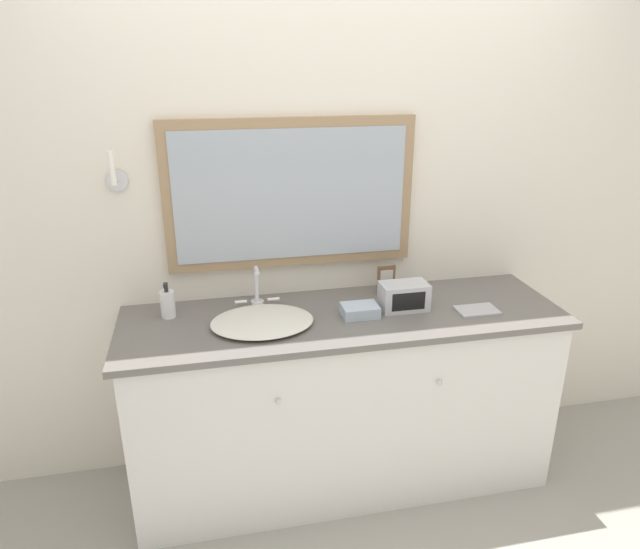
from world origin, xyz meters
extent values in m
plane|color=#9E998E|center=(0.00, 0.00, 0.00)|extent=(14.00, 14.00, 0.00)
cube|color=silver|center=(0.00, 0.65, 1.27)|extent=(8.00, 0.06, 2.55)
cube|color=#997A56|center=(-0.19, 0.60, 1.38)|extent=(1.14, 0.04, 0.68)
cube|color=#9EA8B2|center=(-0.19, 0.58, 1.38)|extent=(1.05, 0.01, 0.59)
cylinder|color=silver|center=(-0.93, 0.61, 1.47)|extent=(0.09, 0.01, 0.09)
cylinder|color=silver|center=(-0.93, 0.56, 1.47)|extent=(0.02, 0.10, 0.02)
cylinder|color=white|center=(-0.93, 0.51, 1.54)|extent=(0.02, 0.02, 0.14)
cube|color=silver|center=(0.00, 0.32, 0.43)|extent=(1.92, 0.57, 0.86)
cube|color=#66605B|center=(0.00, 0.32, 0.87)|extent=(1.98, 0.60, 0.03)
sphere|color=silver|center=(-0.35, 0.02, 0.67)|extent=(0.02, 0.02, 0.02)
sphere|color=silver|center=(0.35, 0.02, 0.67)|extent=(0.02, 0.02, 0.02)
ellipsoid|color=silver|center=(-0.37, 0.29, 0.91)|extent=(0.44, 0.35, 0.03)
cylinder|color=silver|center=(-0.37, 0.49, 0.90)|extent=(0.06, 0.06, 0.03)
cylinder|color=silver|center=(-0.37, 0.49, 1.00)|extent=(0.02, 0.02, 0.16)
cylinder|color=silver|center=(-0.37, 0.45, 1.08)|extent=(0.02, 0.07, 0.02)
cylinder|color=white|center=(-0.45, 0.49, 0.92)|extent=(0.06, 0.02, 0.02)
cylinder|color=white|center=(-0.30, 0.49, 0.92)|extent=(0.06, 0.02, 0.02)
cylinder|color=white|center=(-0.77, 0.46, 0.95)|extent=(0.06, 0.06, 0.12)
cylinder|color=black|center=(-0.77, 0.46, 1.03)|extent=(0.02, 0.02, 0.04)
cube|color=black|center=(-0.77, 0.45, 1.05)|extent=(0.02, 0.03, 0.01)
cube|color=#BCBCC1|center=(0.28, 0.32, 0.95)|extent=(0.21, 0.13, 0.12)
cube|color=black|center=(0.28, 0.27, 0.95)|extent=(0.15, 0.01, 0.08)
cube|color=brown|center=(0.25, 0.51, 0.96)|extent=(0.09, 0.01, 0.15)
cube|color=beige|center=(0.25, 0.50, 0.96)|extent=(0.06, 0.00, 0.10)
cube|color=#A8B7C6|center=(0.06, 0.29, 0.91)|extent=(0.16, 0.12, 0.05)
cube|color=#ADADB2|center=(0.60, 0.23, 0.89)|extent=(0.18, 0.12, 0.01)
camera|label=1|loc=(-0.59, -1.92, 1.97)|focal=32.00mm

